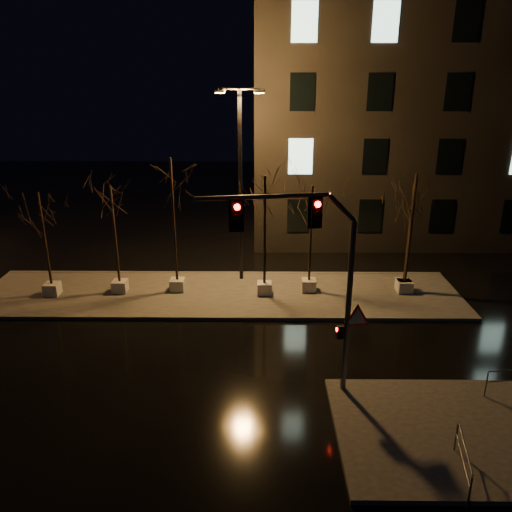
{
  "coord_description": "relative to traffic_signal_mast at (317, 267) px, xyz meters",
  "views": [
    {
      "loc": [
        1.85,
        -15.1,
        9.53
      ],
      "look_at": [
        1.68,
        3.61,
        2.8
      ],
      "focal_mm": 35.0,
      "sensor_mm": 36.0,
      "label": 1
    }
  ],
  "objects": [
    {
      "name": "ground",
      "position": [
        -3.47,
        1.66,
        -4.35
      ],
      "size": [
        90.0,
        90.0,
        0.0
      ],
      "primitive_type": "plane",
      "color": "black",
      "rests_on": "ground"
    },
    {
      "name": "median",
      "position": [
        -3.47,
        7.66,
        -4.28
      ],
      "size": [
        22.0,
        5.0,
        0.15
      ],
      "primitive_type": "cube",
      "color": "#413E3A",
      "rests_on": "ground"
    },
    {
      "name": "sidewalk_corner",
      "position": [
        4.03,
        -1.84,
        -4.28
      ],
      "size": [
        7.0,
        5.0,
        0.15
      ],
      "primitive_type": "cube",
      "color": "#413E3A",
      "rests_on": "ground"
    },
    {
      "name": "building",
      "position": [
        10.53,
        19.66,
        3.15
      ],
      "size": [
        25.0,
        12.0,
        15.0
      ],
      "primitive_type": "cube",
      "color": "black",
      "rests_on": "ground"
    },
    {
      "name": "tree_0",
      "position": [
        -11.12,
        7.36,
        -0.49
      ],
      "size": [
        1.8,
        1.8,
        4.89
      ],
      "color": "beige",
      "rests_on": "median"
    },
    {
      "name": "tree_1",
      "position": [
        -8.11,
        7.7,
        -0.33
      ],
      "size": [
        1.8,
        1.8,
        5.09
      ],
      "color": "beige",
      "rests_on": "median"
    },
    {
      "name": "tree_2",
      "position": [
        -5.49,
        7.9,
        0.59
      ],
      "size": [
        1.8,
        1.8,
        6.31
      ],
      "color": "beige",
      "rests_on": "median"
    },
    {
      "name": "tree_3",
      "position": [
        -1.43,
        7.54,
        0.05
      ],
      "size": [
        1.8,
        1.8,
        5.6
      ],
      "color": "beige",
      "rests_on": "median"
    },
    {
      "name": "tree_4",
      "position": [
        0.63,
        7.92,
        -0.34
      ],
      "size": [
        1.8,
        1.8,
        5.09
      ],
      "color": "beige",
      "rests_on": "median"
    },
    {
      "name": "tree_5",
      "position": [
        5.04,
        7.8,
        0.08
      ],
      "size": [
        1.8,
        1.8,
        5.64
      ],
      "color": "beige",
      "rests_on": "median"
    },
    {
      "name": "tree_6",
      "position": [
        5.02,
        7.92,
        -0.3
      ],
      "size": [
        1.8,
        1.8,
        5.14
      ],
      "color": "beige",
      "rests_on": "median"
    },
    {
      "name": "traffic_signal_mast",
      "position": [
        0.0,
        0.0,
        0.0
      ],
      "size": [
        5.2,
        0.82,
        6.4
      ],
      "rotation": [
        0.0,
        0.0,
        0.15
      ],
      "color": "#53545A",
      "rests_on": "sidewalk_corner"
    },
    {
      "name": "streetlight_main",
      "position": [
        -2.56,
        9.37,
        0.96
      ],
      "size": [
        2.22,
        0.79,
        8.94
      ],
      "rotation": [
        0.0,
        0.0,
        -0.25
      ],
      "color": "black",
      "rests_on": "median"
    },
    {
      "name": "guard_rail_b",
      "position": [
        3.38,
        -3.56,
        -3.61
      ],
      "size": [
        0.42,
        1.91,
        0.92
      ],
      "rotation": [
        0.0,
        0.0,
        1.37
      ],
      "color": "#53545A",
      "rests_on": "sidewalk_corner"
    }
  ]
}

